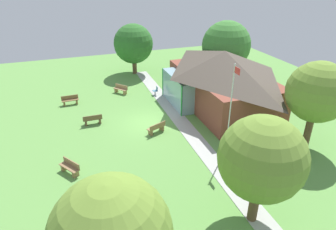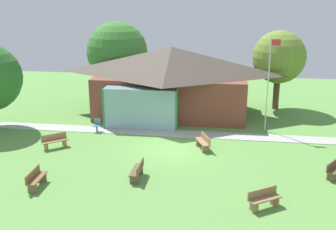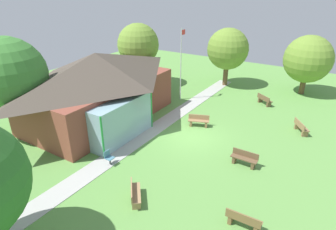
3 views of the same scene
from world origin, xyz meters
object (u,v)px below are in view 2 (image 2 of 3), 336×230
Objects in this scene: tree_behind_pavilion_right at (279,57)px; tree_behind_pavilion_left at (117,52)px; bench_front_right at (264,199)px; flagpole at (269,81)px; bench_front_center at (137,171)px; bench_front_left at (36,179)px; bench_rear_near_path at (203,142)px; pavilion at (170,80)px; patio_chair_west at (97,126)px; bench_lawn_far_right at (335,170)px; bench_mid_left at (55,141)px.

tree_behind_pavilion_left is at bearing 177.58° from tree_behind_pavilion_right.
tree_behind_pavilion_left is 12.82m from tree_behind_pavilion_right.
tree_behind_pavilion_right reaches higher than bench_front_right.
flagpole reaches higher than bench_front_center.
bench_rear_near_path is (7.56, 5.89, 0.00)m from bench_front_left.
pavilion is 6.72m from patio_chair_west.
bench_front_left is 0.25× the size of tree_behind_pavilion_right.
tree_behind_pavilion_left is at bearing 15.55° from bench_rear_near_path.
flagpole reaches higher than bench_lawn_far_right.
bench_mid_left is 0.96× the size of bench_front_right.
bench_rear_near_path is (3.00, 4.40, 0.00)m from bench_front_center.
bench_mid_left is at bearing -143.36° from tree_behind_pavilion_right.
bench_front_left is 9.58m from bench_rear_near_path.
flagpole reaches higher than bench_rear_near_path.
tree_behind_pavilion_left is at bearing 18.22° from bench_front_center.
bench_front_right is at bearing -57.37° from tree_behind_pavilion_left.
bench_mid_left and bench_front_right have the same top height.
bench_mid_left is (-12.60, -4.78, -2.98)m from flagpole.
flagpole is 4.11× the size of bench_front_center.
bench_mid_left and bench_lawn_far_right have the same top height.
tree_behind_pavilion_right is (-1.45, 12.27, 3.67)m from bench_lawn_far_right.
bench_front_center is (-6.93, -8.19, -2.98)m from flagpole.
patio_chair_west is 0.14× the size of tree_behind_pavilion_right.
bench_front_center is at bearing -130.22° from flagpole.
bench_front_left is 5.03m from bench_mid_left.
tree_behind_pavilion_right reaches higher than bench_mid_left.
bench_front_left is 1.01× the size of bench_front_right.
bench_front_right is (-1.04, -10.24, -2.98)m from flagpole.
flagpole is at bearing -24.44° from pavilion.
flagpole reaches higher than tree_behind_pavilion_right.
pavilion is at bearing -131.20° from patio_chair_west.
bench_lawn_far_right is (14.23, 2.97, 0.00)m from bench_front_left.
pavilion is 8.02× the size of bench_lawn_far_right.
bench_front_center is 6.24m from bench_front_right.
bench_rear_near_path is 1.04× the size of bench_front_right.
tree_behind_pavilion_right is at bearing -148.58° from patio_chair_west.
pavilion is at bearing -166.42° from bench_mid_left.
bench_front_right is at bearing -98.41° from tree_behind_pavilion_right.
bench_rear_near_path is at bearing -67.70° from pavilion.
bench_front_left and bench_rear_near_path have the same top height.
flagpole is 10.72m from bench_front_right.
bench_front_center is (4.55, 1.49, 0.00)m from bench_front_left.
tree_behind_pavilion_right is at bearing 177.06° from bench_mid_left.
tree_behind_pavilion_right is at bearing 17.31° from pavilion.
flagpole is at bearing -121.59° from bench_lawn_far_right.
patio_chair_west is (0.48, 8.04, 0.01)m from bench_front_left.
bench_front_right is 0.24× the size of tree_behind_pavilion_right.
bench_front_left is at bearing -37.03° from bench_front_right.
flagpole is 3.97× the size of bench_rear_near_path.
tree_behind_pavilion_right reaches higher than bench_rear_near_path.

